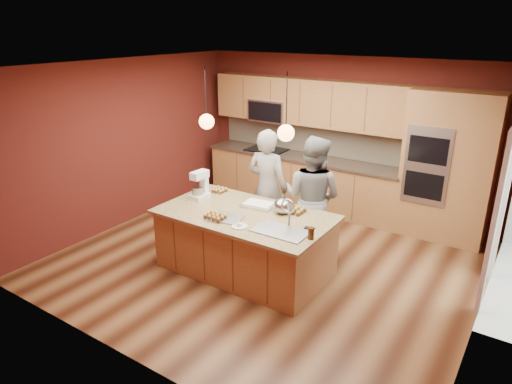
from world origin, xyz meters
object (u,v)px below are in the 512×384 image
Objects in this scene: person_right at (312,198)px; stand_mixer at (200,187)px; island at (246,242)px; person_left at (268,188)px; mixing_bowl at (283,206)px.

stand_mixer is at bearing 29.05° from person_right.
island is at bearing 59.70° from person_right.
island is 5.80× the size of stand_mixer.
person_right is at bearing 31.82° from stand_mixer.
stand_mixer is at bearing 172.46° from island.
person_left is 0.88m from mixing_bowl.
person_left is 1.00× the size of person_right.
person_right is 1.61m from stand_mixer.
island is 0.71m from mixing_bowl.
person_left is at bearing 135.24° from mixing_bowl.
mixing_bowl is (0.40, 0.28, 0.51)m from island.
person_right reaches higher than stand_mixer.
person_right is at bearing 78.79° from mixing_bowl.
island is 1.14m from person_right.
person_right is at bearing 178.02° from person_left.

